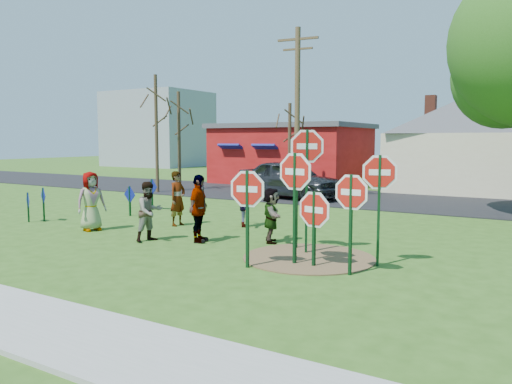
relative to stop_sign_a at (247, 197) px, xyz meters
The scene contains 28 objects.
ground 4.72m from the stop_sign_a, 145.80° to the left, with size 120.00×120.00×0.00m, color #2F5418.
road 14.56m from the stop_sign_a, 104.72° to the left, with size 120.00×7.50×0.04m, color black.
dirt_patch 2.33m from the stop_sign_a, 61.29° to the left, with size 3.20×3.20×0.03m, color brown.
red_building 22.46m from the stop_sign_a, 114.13° to the left, with size 9.40×7.69×3.90m.
cream_house 20.62m from the stop_sign_a, 84.92° to the left, with size 9.40×9.40×6.50m.
distant_building 45.45m from the stop_sign_a, 134.27° to the left, with size 10.00×8.00×8.00m, color #8C939E.
stop_sign_a is the anchor object (origin of this frame).
stop_sign_b 2.17m from the stop_sign_a, 74.73° to the left, with size 1.03×0.51×3.27m.
stop_sign_c 1.16m from the stop_sign_a, 45.86° to the left, with size 1.17×0.17×2.73m.
stop_sign_d 2.98m from the stop_sign_a, 33.44° to the left, with size 1.05×0.25×2.67m.
stop_sign_e 1.55m from the stop_sign_a, 32.80° to the left, with size 1.10×0.22×1.87m.
stop_sign_f 2.27m from the stop_sign_a, 14.88° to the left, with size 1.03×0.13×2.29m.
stop_sign_g 2.33m from the stop_sign_a, 88.29° to the left, with size 1.03×0.07×2.49m.
blue_diamond_a 9.98m from the stop_sign_a, behind, with size 0.52×0.26×1.05m.
blue_diamond_b 9.72m from the stop_sign_a, 169.60° to the left, with size 0.55×0.24×1.20m.
blue_diamond_c 8.94m from the stop_sign_a, 151.69° to the left, with size 0.66×0.12×1.14m.
blue_diamond_d 10.11m from the stop_sign_a, 144.52° to the left, with size 0.66×0.16×1.29m.
person_a 6.84m from the stop_sign_a, 168.27° to the left, with size 0.91×0.60×1.87m, color #415586.
person_b 6.06m from the stop_sign_a, 144.56° to the left, with size 0.67×0.44×1.82m, color #246562.
person_c 4.14m from the stop_sign_a, 164.59° to the left, with size 0.82×0.64×1.69m, color #965643.
person_d 5.32m from the stop_sign_a, 122.58° to the left, with size 1.05×0.60×1.63m, color #313236.
person_e 3.18m from the stop_sign_a, 147.74° to the left, with size 1.12×0.46×1.91m, color #4F325C.
person_f 2.93m from the stop_sign_a, 108.20° to the left, with size 1.42×0.45×1.54m, color #1D592D.
suv 13.34m from the stop_sign_a, 113.00° to the left, with size 2.18×5.42×1.85m, color #2D2E32.
utility_pole 12.62m from the stop_sign_a, 111.08° to the left, with size 1.94×0.33×7.93m.
bare_tree_west 17.63m from the stop_sign_a, 134.40° to the left, with size 1.80×1.80×5.52m.
bare_tree_east 15.94m from the stop_sign_a, 113.62° to the left, with size 1.80×1.80×4.80m.
bare_tree_mid 17.02m from the stop_sign_a, 138.70° to the left, with size 1.80×1.80×6.32m.
Camera 1 is at (9.47, -11.84, 2.87)m, focal length 35.00 mm.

